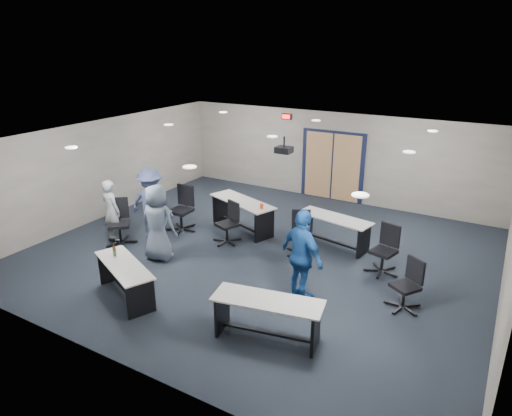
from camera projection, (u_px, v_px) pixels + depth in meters
The scene contains 24 objects.
floor at pixel (261, 253), 10.73m from camera, with size 10.00×10.00×0.00m, color black.
back_wall at pixel (333, 157), 13.92m from camera, with size 10.00×0.04×2.70m, color slate.
front_wall at pixel (109, 286), 6.61m from camera, with size 10.00×0.04×2.70m, color slate.
left_wall at pixel (104, 169), 12.61m from camera, with size 0.04×9.00×2.70m, color slate.
right_wall at pixel (511, 245), 7.92m from camera, with size 0.04×9.00×2.70m, color slate.
ceiling at pixel (261, 139), 9.80m from camera, with size 10.00×9.00×0.04m, color white.
double_door at pixel (332, 166), 14.00m from camera, with size 2.00×0.07×2.20m.
exit_sign at pixel (286, 117), 14.24m from camera, with size 0.32×0.07×0.18m.
ceiling_projector at pixel (284, 150), 10.16m from camera, with size 0.35×0.32×0.37m.
ceiling_can_lights at pixel (267, 138), 10.01m from camera, with size 6.24×5.74×0.02m, color white, non-canonical shape.
table_front_left at pixel (125, 274), 8.73m from camera, with size 1.82×1.25×0.96m.
table_front_right at pixel (267, 312), 7.49m from camera, with size 1.91×0.95×0.74m.
table_back_left at pixel (242, 210), 11.85m from camera, with size 2.09×1.30×0.94m.
table_back_right at pixel (334, 226), 10.93m from camera, with size 1.90×0.94×0.74m.
chair_back_a at pixel (181, 209), 11.80m from camera, with size 0.74×0.74×1.18m, color black, non-canonical shape.
chair_back_b at pixel (227, 223), 11.10m from camera, with size 0.65×0.65×1.03m, color black, non-canonical shape.
chair_back_c at pixel (301, 234), 10.48m from camera, with size 0.65×0.65×1.03m, color black, non-canonical shape.
chair_back_d at pixel (383, 250), 9.64m from camera, with size 0.67×0.67×1.07m, color black, non-canonical shape.
chair_loose_left at pixel (119, 223), 11.00m from camera, with size 0.70×0.70×1.12m, color black, non-canonical shape.
chair_loose_right at pixel (405, 285), 8.35m from camera, with size 0.62×0.62×0.98m, color black, non-canonical shape.
person_gray at pixel (111, 211), 11.11m from camera, with size 0.58×0.38×1.58m, color #9EA7AC.
person_plaid at pixel (158, 223), 10.14m from camera, with size 0.86×0.56×1.76m, color slate.
person_navy at pixel (302, 256), 8.50m from camera, with size 1.07×0.45×1.83m, color #1B4D96.
person_back at pixel (151, 203), 11.34m from camera, with size 1.15×0.66×1.78m, color #3D476E.
Camera 1 is at (4.75, -8.46, 4.71)m, focal length 32.00 mm.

